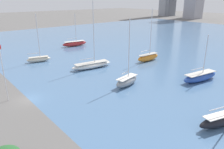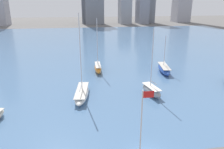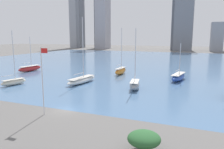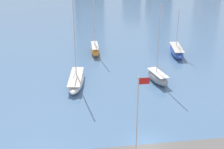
{
  "view_description": "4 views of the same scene",
  "coord_description": "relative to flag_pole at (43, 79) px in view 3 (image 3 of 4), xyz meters",
  "views": [
    {
      "loc": [
        36.27,
        -11.09,
        17.14
      ],
      "look_at": [
        6.62,
        13.67,
        3.43
      ],
      "focal_mm": 35.0,
      "sensor_mm": 36.0,
      "label": 1
    },
    {
      "loc": [
        -8.0,
        -21.92,
        18.52
      ],
      "look_at": [
        -2.31,
        15.03,
        5.84
      ],
      "focal_mm": 35.0,
      "sensor_mm": 36.0,
      "label": 2
    },
    {
      "loc": [
        19.34,
        -28.53,
        11.74
      ],
      "look_at": [
        2.05,
        14.87,
        3.56
      ],
      "focal_mm": 35.0,
      "sensor_mm": 36.0,
      "label": 3
    },
    {
      "loc": [
        -8.66,
        -30.85,
        22.26
      ],
      "look_at": [
        -2.52,
        12.38,
        4.25
      ],
      "focal_mm": 50.0,
      "sensor_mm": 36.0,
      "label": 4
    }
  ],
  "objects": [
    {
      "name": "sailboat_orange",
      "position": [
        -1.18,
        38.03,
        -4.45
      ],
      "size": [
        2.02,
        7.93,
        14.3
      ],
      "rotation": [
        0.0,
        0.0,
        -0.03
      ],
      "color": "orange",
      "rests_on": "harbor_water"
    },
    {
      "name": "harbor_water",
      "position": [
        1.94,
        72.89,
        -5.58
      ],
      "size": [
        180.0,
        140.0,
        0.0
      ],
      "color": "#4C7099",
      "rests_on": "ground_plane"
    },
    {
      "name": "distant_city_skyline",
      "position": [
        -7.63,
        172.48,
        21.73
      ],
      "size": [
        196.48,
        22.29,
        73.13
      ],
      "color": "#8E939E",
      "rests_on": "ground_plane"
    },
    {
      "name": "sailboat_cream",
      "position": [
        -20.28,
        13.86,
        -4.69
      ],
      "size": [
        3.3,
        6.65,
        13.08
      ],
      "rotation": [
        0.0,
        0.0,
        -0.25
      ],
      "color": "beige",
      "rests_on": "harbor_water"
    },
    {
      "name": "yard_shrub",
      "position": [
        16.59,
        -4.98,
        -4.23
      ],
      "size": [
        3.45,
        3.45,
        2.1
      ],
      "color": "#4C3823",
      "rests_on": "ground_plane"
    },
    {
      "name": "sailboat_white",
      "position": [
        -5.94,
        21.91,
        -4.71
      ],
      "size": [
        3.97,
        11.16,
        16.43
      ],
      "rotation": [
        0.0,
        0.0,
        -0.13
      ],
      "color": "white",
      "rests_on": "harbor_water"
    },
    {
      "name": "sailboat_red",
      "position": [
        -31.97,
        32.36,
        -4.59
      ],
      "size": [
        3.24,
        9.5,
        11.64
      ],
      "rotation": [
        0.0,
        0.0,
        -0.13
      ],
      "color": "#B72828",
      "rests_on": "harbor_water"
    },
    {
      "name": "sailboat_blue",
      "position": [
        16.52,
        34.7,
        -4.6
      ],
      "size": [
        3.98,
        10.02,
        9.93
      ],
      "rotation": [
        0.0,
        0.0,
        -0.16
      ],
      "color": "#284CA8",
      "rests_on": "harbor_water"
    },
    {
      "name": "sailboat_gray",
      "position": [
        8.29,
        20.73,
        -4.52
      ],
      "size": [
        3.32,
        6.8,
        13.49
      ],
      "rotation": [
        0.0,
        0.0,
        0.19
      ],
      "color": "gray",
      "rests_on": "harbor_water"
    },
    {
      "name": "ground_plane",
      "position": [
        1.94,
        2.89,
        -5.58
      ],
      "size": [
        500.0,
        500.0,
        0.0
      ],
      "primitive_type": "plane",
      "color": "#605E5B"
    },
    {
      "name": "flag_pole",
      "position": [
        0.0,
        0.0,
        0.0
      ],
      "size": [
        1.24,
        0.14,
        10.21
      ],
      "color": "silver",
      "rests_on": "ground_plane"
    }
  ]
}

